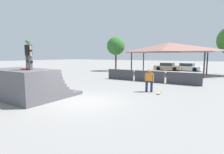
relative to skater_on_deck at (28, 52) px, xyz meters
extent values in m
plane|color=gray|center=(2.53, 1.41, -2.64)|extent=(160.00, 160.00, 0.00)
cube|color=#565459|center=(-0.88, 0.89, -2.53)|extent=(4.21, 3.87, 0.21)
cube|color=#565459|center=(-0.88, 0.47, -2.32)|extent=(4.21, 3.04, 0.21)
cube|color=#565459|center=(-0.88, 0.32, -2.11)|extent=(4.21, 2.74, 0.21)
cube|color=#565459|center=(-0.88, 0.22, -1.89)|extent=(4.21, 2.53, 0.21)
cube|color=#565459|center=(-0.88, 0.15, -1.68)|extent=(4.21, 2.39, 0.21)
cube|color=#565459|center=(-0.88, 0.10, -1.47)|extent=(4.21, 2.28, 0.21)
cube|color=#565459|center=(-0.88, 0.06, -1.25)|extent=(4.21, 2.21, 0.21)
cube|color=#565459|center=(-0.88, 0.04, -1.04)|extent=(4.21, 2.17, 0.21)
cylinder|color=silver|center=(-0.88, 1.11, -0.97)|extent=(4.13, 0.07, 0.07)
cube|color=#4C4C51|center=(0.17, -0.03, -0.54)|extent=(0.17, 0.17, 0.78)
cube|color=black|center=(0.17, 0.00, -0.50)|extent=(0.20, 0.16, 0.11)
cube|color=#4C4C51|center=(-0.17, 0.03, -0.54)|extent=(0.17, 0.17, 0.78)
cube|color=black|center=(-0.16, 0.06, -0.50)|extent=(0.20, 0.16, 0.11)
cube|color=black|center=(0.00, 0.00, 0.13)|extent=(0.45, 0.28, 0.55)
cylinder|color=tan|center=(0.26, -0.04, 0.08)|extent=(0.12, 0.12, 0.55)
cylinder|color=black|center=(0.26, -0.04, 0.09)|extent=(0.18, 0.18, 0.08)
cylinder|color=tan|center=(-0.26, 0.04, 0.08)|extent=(0.12, 0.12, 0.55)
cylinder|color=black|center=(-0.26, 0.04, 0.09)|extent=(0.18, 0.18, 0.08)
sphere|color=tan|center=(0.00, 0.00, 0.54)|extent=(0.22, 0.22, 0.22)
sphere|color=#337F33|center=(0.00, 0.00, 0.57)|extent=(0.24, 0.24, 0.24)
cylinder|color=silver|center=(-0.20, 0.03, -0.91)|extent=(0.05, 0.04, 0.05)
cylinder|color=silver|center=(-0.21, -0.10, -0.91)|extent=(0.05, 0.04, 0.05)
cylinder|color=silver|center=(-0.66, 0.09, -0.91)|extent=(0.05, 0.04, 0.05)
cylinder|color=silver|center=(-0.68, -0.05, -0.91)|extent=(0.05, 0.04, 0.05)
cube|color=#B22323|center=(-0.44, -0.01, -0.87)|extent=(0.78, 0.28, 0.02)
cube|color=#B22323|center=(-0.09, -0.05, -0.86)|extent=(0.11, 0.21, 0.02)
cube|color=#1E2347|center=(4.48, 5.73, -2.26)|extent=(0.16, 0.16, 0.77)
cube|color=#1E2347|center=(4.81, 5.79, -2.26)|extent=(0.16, 0.16, 0.77)
cube|color=orange|center=(4.64, 5.76, -1.60)|extent=(0.44, 0.27, 0.54)
cylinder|color=#A87A5B|center=(4.39, 5.72, -1.65)|extent=(0.12, 0.12, 0.54)
cylinder|color=#A87A5B|center=(4.90, 5.80, -1.65)|extent=(0.12, 0.12, 0.54)
sphere|color=#A87A5B|center=(4.64, 5.76, -1.19)|extent=(0.21, 0.21, 0.21)
cylinder|color=silver|center=(5.33, 5.85, -2.62)|extent=(0.03, 0.05, 0.05)
cylinder|color=silver|center=(5.47, 5.86, -2.62)|extent=(0.03, 0.05, 0.05)
cylinder|color=silver|center=(5.36, 5.37, -2.62)|extent=(0.03, 0.05, 0.05)
cylinder|color=silver|center=(5.50, 5.38, -2.62)|extent=(0.03, 0.05, 0.05)
cube|color=tan|center=(5.41, 5.62, -2.58)|extent=(0.25, 0.80, 0.02)
cube|color=tan|center=(5.39, 5.98, -2.56)|extent=(0.21, 0.11, 0.02)
cube|color=#3D3D42|center=(-0.06, 10.12, -2.12)|extent=(2.90, 0.12, 1.05)
cube|color=#3D3D42|center=(3.02, 10.12, -2.12)|extent=(2.90, 0.12, 1.05)
cube|color=#3D3D42|center=(6.11, 10.12, -2.12)|extent=(2.90, 0.12, 1.05)
cylinder|color=#2D2D33|center=(-1.55, 15.75, -1.20)|extent=(0.16, 0.16, 2.88)
cylinder|color=#2D2D33|center=(7.16, 15.75, -1.20)|extent=(0.16, 0.16, 2.88)
cylinder|color=#2D2D33|center=(-1.55, 20.01, -1.20)|extent=(0.16, 0.16, 2.88)
cylinder|color=#2D2D33|center=(7.16, 20.01, -1.20)|extent=(0.16, 0.16, 2.88)
cube|color=#9E6B60|center=(2.80, 17.88, 0.29)|extent=(10.25, 5.01, 0.10)
pyramid|color=#9E6B60|center=(2.80, 17.88, 0.93)|extent=(10.04, 4.91, 1.18)
cylinder|color=brown|center=(-5.82, 18.78, -1.16)|extent=(0.28, 0.28, 2.97)
sphere|color=#2D6B28|center=(-5.82, 18.78, 1.37)|extent=(2.89, 2.89, 2.89)
cube|color=tan|center=(1.08, 24.40, -2.16)|extent=(4.51, 1.97, 0.62)
cube|color=#283342|center=(0.96, 24.40, -1.62)|extent=(2.13, 1.56, 0.46)
cube|color=tan|center=(0.96, 24.40, -1.39)|extent=(2.03, 1.52, 0.04)
cylinder|color=black|center=(2.47, 25.11, -2.32)|extent=(0.65, 0.24, 0.64)
cylinder|color=black|center=(2.38, 23.54, -2.32)|extent=(0.65, 0.24, 0.64)
cylinder|color=black|center=(-0.23, 25.26, -2.32)|extent=(0.65, 0.24, 0.64)
cylinder|color=black|center=(-0.31, 23.69, -2.32)|extent=(0.65, 0.24, 0.64)
cube|color=silver|center=(4.07, 25.10, -2.16)|extent=(4.49, 2.34, 0.62)
cube|color=#283342|center=(3.96, 25.11, -1.62)|extent=(2.18, 1.73, 0.46)
cube|color=silver|center=(3.96, 25.11, -1.39)|extent=(2.08, 1.68, 0.04)
cylinder|color=black|center=(5.48, 25.69, -2.32)|extent=(0.66, 0.29, 0.64)
cylinder|color=black|center=(5.25, 24.12, -2.32)|extent=(0.66, 0.29, 0.64)
cylinder|color=black|center=(2.89, 26.07, -2.32)|extent=(0.66, 0.29, 0.64)
cylinder|color=black|center=(2.66, 24.50, -2.32)|extent=(0.66, 0.29, 0.64)
camera|label=1|loc=(8.77, -5.57, -0.16)|focal=28.00mm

